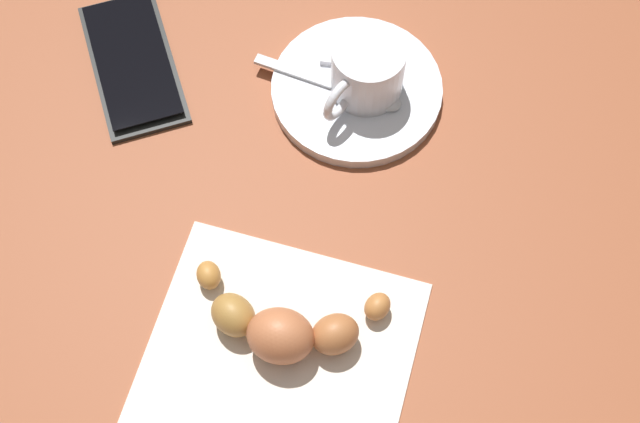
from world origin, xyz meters
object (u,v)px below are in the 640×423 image
Objects in this scene: napkin at (278,359)px; cell_phone at (133,62)px; saucer at (357,90)px; teaspoon at (352,90)px; sugar_packet at (363,58)px; croissant at (283,327)px; espresso_cup at (366,71)px.

cell_phone is at bearing -137.39° from napkin.
napkin is (0.24, 0.00, -0.00)m from saucer.
cell_phone is (0.02, -0.19, -0.01)m from teaspoon.
sugar_packet reaches higher than cell_phone.
sugar_packet is 0.46× the size of croissant.
teaspoon is at bearing -178.23° from napkin.
napkin is 0.29m from cell_phone.
espresso_cup is (0.00, 0.01, 0.03)m from saucer.
espresso_cup is 0.24m from napkin.
espresso_cup is 0.21m from cell_phone.
cell_phone reaches higher than napkin.
espresso_cup reaches higher than napkin.
saucer is 1.72× the size of espresso_cup.
espresso_cup is 0.44× the size of napkin.
sugar_packet is at bearing -161.48° from espresso_cup.
napkin is at bearing 2.70° from croissant.
saucer is 0.03m from sugar_packet.
napkin is at bearing 1.77° from teaspoon.
saucer is 0.94× the size of croissant.
sugar_packet reaches higher than saucer.
espresso_cup reaches higher than teaspoon.
saucer is 0.01m from teaspoon.
cell_phone is (0.05, -0.19, -0.01)m from sugar_packet.
croissant is (0.22, 0.00, 0.02)m from saucer.
cell_phone is at bearing -82.42° from saucer.
croissant is at bearing 45.06° from cell_phone.
croissant is at bearing -177.30° from napkin.
sugar_packet is at bearing 105.39° from cell_phone.
teaspoon is 0.19m from cell_phone.
croissant reaches higher than sugar_packet.
saucer is 0.75× the size of napkin.
croissant is at bearing -0.89° from espresso_cup.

